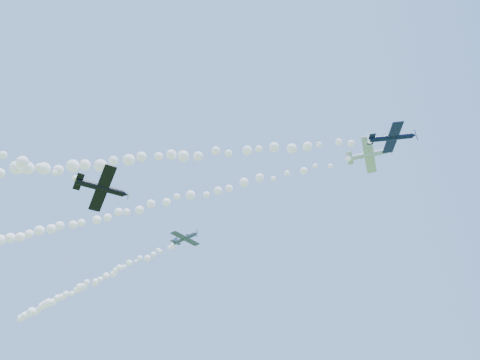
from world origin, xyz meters
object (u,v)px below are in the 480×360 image
(plane_white, at_px, (369,155))
(plane_navy, at_px, (392,137))
(plane_black, at_px, (102,188))
(plane_grey, at_px, (185,238))

(plane_white, distance_m, plane_navy, 6.75)
(plane_white, height_order, plane_navy, plane_white)
(plane_navy, distance_m, plane_black, 45.29)
(plane_navy, distance_m, plane_grey, 44.82)
(plane_white, bearing_deg, plane_grey, 168.70)
(plane_navy, bearing_deg, plane_grey, 150.47)
(plane_grey, bearing_deg, plane_navy, 2.01)
(plane_grey, relative_size, plane_black, 1.12)
(plane_black, bearing_deg, plane_grey, 47.19)
(plane_white, relative_size, plane_navy, 0.98)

